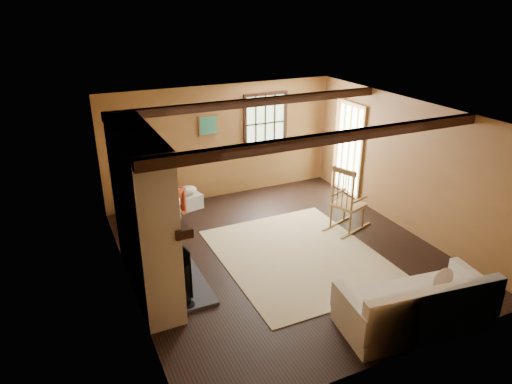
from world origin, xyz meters
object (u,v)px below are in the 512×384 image
laundry_basket (188,201)px  armchair (160,203)px  rocking_chair (347,203)px  sofa (417,309)px  fireplace (145,219)px

laundry_basket → armchair: (-0.64, -0.25, 0.18)m
rocking_chair → sofa: 2.81m
rocking_chair → armchair: rocking_chair is taller
fireplace → laundry_basket: (1.32, 2.40, -0.95)m
rocking_chair → laundry_basket: (-2.38, 2.11, -0.37)m
fireplace → sofa: (2.91, -2.40, -0.82)m
laundry_basket → armchair: size_ratio=0.68×
fireplace → rocking_chair: fireplace is taller
armchair → fireplace: bearing=46.4°
sofa → armchair: size_ratio=2.83×
rocking_chair → sofa: size_ratio=0.60×
armchair → laundry_basket: bearing=175.0°
sofa → laundry_basket: sofa is taller
laundry_basket → armchair: bearing=-159.0°
rocking_chair → fireplace: bearing=74.9°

